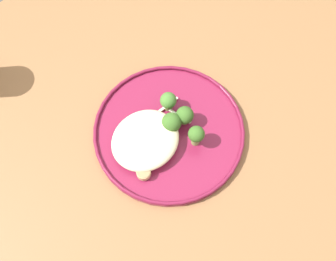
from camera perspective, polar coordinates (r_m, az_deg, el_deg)
ground at (r=1.47m, az=0.07°, el=-11.93°), size 6.00×6.00×0.00m
wooden_dining_table at (r=0.84m, az=0.13°, el=-2.56°), size 1.40×1.00×0.74m
dinner_plate at (r=0.76m, az=0.00°, el=-0.35°), size 0.29×0.29×0.02m
noodle_bed at (r=0.73m, az=-3.29°, el=-1.38°), size 0.13×0.12×0.04m
seared_scallop_front_small at (r=0.72m, az=-3.53°, el=-6.10°), size 0.03×0.03×0.01m
seared_scallop_left_edge at (r=0.74m, az=-4.66°, el=-2.02°), size 0.03×0.03×0.01m
seared_scallop_tiny_bay at (r=0.75m, az=-0.35°, el=1.34°), size 0.02×0.02×0.01m
seared_scallop_rear_pale at (r=0.74m, az=-0.64°, el=-0.80°), size 0.03×0.03×0.01m
seared_scallop_large_seared at (r=0.72m, az=-2.89°, el=-4.57°), size 0.03×0.03×0.02m
seared_scallop_right_edge at (r=0.74m, az=-2.62°, el=-0.61°), size 0.03×0.03×0.01m
broccoli_floret_near_rim at (r=0.75m, az=0.04°, el=4.28°), size 0.03×0.03×0.05m
broccoli_floret_beside_noodles at (r=0.74m, az=2.44°, el=2.19°), size 0.03×0.03×0.05m
broccoli_floret_center_pile at (r=0.73m, az=0.65°, el=1.03°), size 0.04×0.04×0.05m
broccoli_floret_split_head at (r=0.72m, az=4.10°, el=-0.65°), size 0.03×0.03×0.05m
onion_sliver_short_strip at (r=0.77m, az=-0.21°, el=3.56°), size 0.06×0.01×0.00m
onion_sliver_curled_piece at (r=0.77m, az=1.46°, el=2.25°), size 0.02×0.06×0.00m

